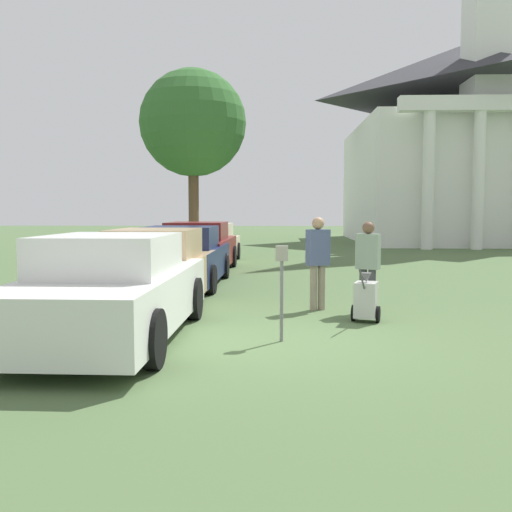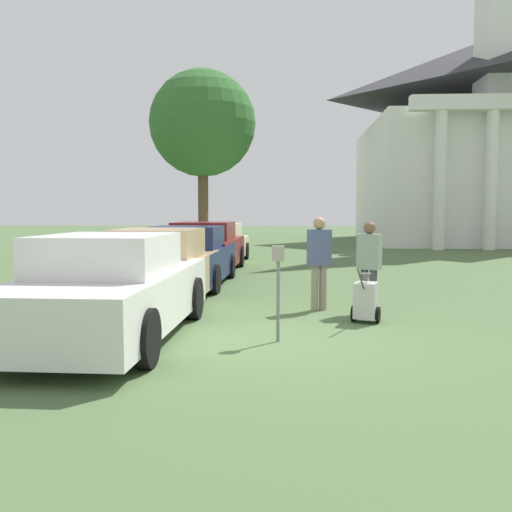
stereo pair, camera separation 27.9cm
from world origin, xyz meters
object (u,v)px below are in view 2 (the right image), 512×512
object	(u,v)px
parked_car_navy	(187,258)
equipment_cart	(366,300)
parked_car_tan	(159,270)
person_worker	(319,257)
parking_meter	(278,275)
person_supervisor	(369,262)
church	(472,137)
parked_car_maroon	(205,249)
parked_car_cream	(217,245)
parked_car_white	(111,290)

from	to	relation	value
parked_car_navy	equipment_cart	bearing A→B (deg)	-48.92
parked_car_tan	equipment_cart	world-z (taller)	parked_car_tan
person_worker	equipment_cart	bearing A→B (deg)	99.33
parked_car_navy	equipment_cart	size ratio (longest dim) A/B	4.72
parked_car_tan	parked_car_navy	world-z (taller)	parked_car_tan
parking_meter	equipment_cart	distance (m)	2.18
person_supervisor	church	size ratio (longest dim) A/B	0.07
parked_car_tan	parked_car_maroon	bearing A→B (deg)	91.06
parking_meter	church	bearing A→B (deg)	67.86
parked_car_navy	parking_meter	xyz separation A→B (m)	(2.47, -6.19, 0.28)
parked_car_navy	church	world-z (taller)	church
parked_car_tan	equipment_cart	distance (m)	4.26
equipment_cart	church	distance (m)	27.44
parked_car_navy	equipment_cart	world-z (taller)	parked_car_navy
parked_car_navy	person_supervisor	world-z (taller)	person_supervisor
equipment_cart	parked_car_tan	bearing A→B (deg)	175.06
parked_car_navy	parked_car_cream	world-z (taller)	parked_car_navy
equipment_cart	parking_meter	bearing A→B (deg)	-116.54
parked_car_maroon	church	size ratio (longest dim) A/B	0.21
equipment_cart	parked_car_maroon	bearing A→B (deg)	134.44
parking_meter	person_supervisor	bearing A→B (deg)	55.47
parked_car_white	parked_car_cream	xyz separation A→B (m)	(-0.00, 12.14, -0.07)
parked_car_tan	person_worker	world-z (taller)	person_worker
church	parked_car_tan	bearing A→B (deg)	-119.52
person_worker	person_supervisor	xyz separation A→B (m)	(0.90, -0.30, -0.05)
person_supervisor	church	bearing A→B (deg)	-83.51
parked_car_maroon	church	bearing A→B (deg)	53.65
parked_car_tan	person_worker	xyz separation A→B (m)	(3.19, -0.48, 0.31)
parked_car_white	church	world-z (taller)	church
parked_car_cream	person_worker	distance (m)	10.06
parking_meter	person_supervisor	world-z (taller)	person_supervisor
parked_car_tan	parking_meter	world-z (taller)	parked_car_tan
parked_car_cream	church	xyz separation A→B (m)	(13.31, 14.46, 5.52)
parked_car_tan	parked_car_cream	xyz separation A→B (m)	(-0.00, 9.05, -0.04)
person_supervisor	equipment_cart	distance (m)	1.04
person_worker	parked_car_tan	bearing A→B (deg)	-32.14
person_worker	person_supervisor	size ratio (longest dim) A/B	1.05
parking_meter	person_worker	distance (m)	2.75
parked_car_tan	person_supervisor	xyz separation A→B (m)	(4.09, -0.78, 0.26)
parked_car_maroon	person_worker	bearing A→B (deg)	-63.10
parking_meter	parked_car_navy	bearing A→B (deg)	111.76
parked_car_tan	parking_meter	xyz separation A→B (m)	(2.47, -3.13, 0.27)
parked_car_white	church	bearing A→B (deg)	64.48
parked_car_white	parked_car_maroon	distance (m)	9.20
parked_car_white	parked_car_navy	world-z (taller)	parked_car_white
person_worker	parked_car_cream	bearing A→B (deg)	-95.10
parked_car_navy	parked_car_cream	distance (m)	6.00
parking_meter	person_supervisor	distance (m)	2.86
parked_car_maroon	parked_car_cream	bearing A→B (deg)	91.06
parked_car_navy	parking_meter	distance (m)	6.67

